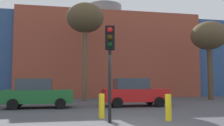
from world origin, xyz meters
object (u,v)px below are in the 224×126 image
bare_tree_1 (85,19)px  bollard_yellow_1 (102,106)px  traffic_light_island (110,51)px  parked_car_1 (38,93)px  bare_tree_2 (209,37)px  bollard_yellow_0 (168,107)px  parked_car_2 (134,92)px

bare_tree_1 → bollard_yellow_1: bare_tree_1 is taller
traffic_light_island → bollard_yellow_1: 2.50m
parked_car_1 → traffic_light_island: traffic_light_island is taller
bare_tree_2 → bollard_yellow_1: bare_tree_2 is taller
bare_tree_1 → bollard_yellow_0: bare_tree_1 is taller
bare_tree_1 → traffic_light_island: bearing=-89.6°
bare_tree_1 → bollard_yellow_0: bearing=-77.5°
parked_car_2 → traffic_light_island: size_ratio=1.12×
parked_car_2 → traffic_light_island: 6.80m
bare_tree_2 → parked_car_1: bearing=-163.5°
parked_car_1 → bare_tree_1: bearing=58.0°
bollard_yellow_1 → bare_tree_1: bearing=89.8°
bare_tree_1 → bollard_yellow_1: (-0.04, -9.76, -6.22)m
parked_car_2 → bollard_yellow_1: 5.50m
bollard_yellow_1 → parked_car_2: bearing=60.0°
bare_tree_1 → bare_tree_2: bare_tree_1 is taller
bare_tree_1 → bollard_yellow_0: size_ratio=7.93×
bollard_yellow_0 → bollard_yellow_1: (-2.46, 1.15, -0.01)m
parked_car_1 → bollard_yellow_1: parked_car_1 is taller
parked_car_1 → bare_tree_2: 15.18m
parked_car_1 → parked_car_2: bearing=-0.0°
parked_car_2 → bare_tree_1: bearing=118.4°
parked_car_2 → bollard_yellow_0: size_ratio=3.95×
bare_tree_1 → bare_tree_2: size_ratio=1.19×
traffic_light_island → bare_tree_2: bare_tree_2 is taller
bollard_yellow_1 → traffic_light_island: bearing=-84.6°
parked_car_1 → parked_car_2: 5.83m
bare_tree_1 → bollard_yellow_0: 12.78m
traffic_light_island → bare_tree_1: 11.74m
parked_car_2 → bare_tree_2: bearing=27.1°
parked_car_2 → traffic_light_island: bearing=-113.6°
bollard_yellow_0 → bollard_yellow_1: bearing=155.0°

